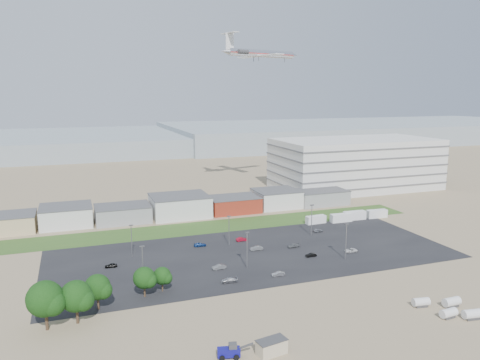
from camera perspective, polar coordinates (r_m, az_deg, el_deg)
name	(u,v)px	position (r m, az deg, el deg)	size (l,w,h in m)	color
ground	(263,280)	(123.67, 2.86, -12.12)	(700.00, 700.00, 0.00)	#8E7A5A
parking_lot	(253,254)	(142.71, 1.60, -8.95)	(120.00, 50.00, 0.01)	black
grass_strip	(208,227)	(170.09, -3.94, -5.74)	(160.00, 16.00, 0.02)	#335620
hills_backdrop	(170,141)	(430.69, -8.49, 4.69)	(700.00, 200.00, 9.00)	gray
building_row	(152,208)	(183.52, -10.72, -3.39)	(170.00, 20.00, 8.00)	silver
parking_garage	(355,164)	(243.61, 13.88, 1.95)	(80.00, 40.00, 25.00)	silver
portable_shed	(272,347)	(92.00, 3.88, -19.63)	(5.70, 2.96, 2.87)	#BFB090
telehandler	(229,351)	(90.80, -1.38, -20.08)	(6.69, 2.23, 2.79)	navy
storage_tank_nw	(421,302)	(116.74, 21.19, -13.68)	(3.77, 1.88, 2.26)	silver
storage_tank_ne	(452,302)	(119.24, 24.38, -13.36)	(4.02, 2.01, 2.41)	silver
storage_tank_sw	(449,313)	(113.70, 24.08, -14.57)	(3.76, 1.88, 2.26)	silver
storage_tank_se	(472,314)	(115.15, 26.43, -14.41)	(3.97, 1.98, 2.38)	silver
box_trailer_a	(316,220)	(176.19, 9.22, -4.78)	(7.75, 2.42, 2.91)	silver
box_trailer_b	(341,218)	(180.02, 12.21, -4.53)	(8.19, 2.56, 3.07)	silver
box_trailer_c	(354,215)	(184.34, 13.79, -4.22)	(8.64, 2.70, 3.24)	silver
box_trailer_d	(377,214)	(189.46, 16.33, -3.97)	(8.19, 2.56, 3.07)	silver
tree_far_left	(45,303)	(105.37, -22.66, -13.63)	(7.91, 7.91, 11.87)	black
tree_left	(76,299)	(106.10, -19.34, -13.58)	(7.11, 7.11, 10.66)	black
tree_mid	(98,290)	(111.30, -16.98, -12.68)	(6.15, 6.15, 9.23)	black
tree_right	(144,280)	(115.03, -11.60, -11.88)	(5.58, 5.58, 8.37)	black
tree_near	(162,278)	(117.57, -9.47, -11.67)	(4.63, 4.63, 6.94)	black
lightpole_front_l	(143,266)	(120.65, -11.77, -10.25)	(1.24, 0.52, 10.52)	slate
lightpole_front_m	(247,250)	(129.82, 0.86, -8.56)	(1.21, 0.50, 10.29)	slate
lightpole_front_r	(346,242)	(139.79, 12.79, -7.34)	(1.26, 0.52, 10.68)	slate
lightpole_back_l	(132,241)	(142.00, -13.07, -7.26)	(1.15, 0.48, 9.76)	slate
lightpole_back_m	(229,231)	(148.75, -1.35, -6.19)	(1.13, 0.47, 9.61)	slate
lightpole_back_r	(312,220)	(160.42, 8.72, -4.86)	(1.26, 0.52, 10.70)	slate
airliner	(261,53)	(227.30, 2.62, 15.16)	(44.36, 30.25, 13.11)	silver
parked_car_0	(351,250)	(147.65, 13.35, -8.35)	(1.80, 3.91, 1.09)	silver
parked_car_1	(311,255)	(141.37, 8.66, -9.03)	(1.16, 3.31, 1.09)	black
parked_car_3	(229,280)	(122.12, -1.34, -12.09)	(1.78, 4.39, 1.27)	#A5A5AA
parked_car_4	(219,267)	(130.64, -2.56, -10.54)	(1.37, 3.94, 1.30)	#595B5E
parked_car_5	(111,265)	(136.60, -15.46, -10.00)	(1.36, 3.38, 1.15)	black
parked_car_6	(200,245)	(149.41, -4.89, -7.85)	(1.59, 3.91, 1.14)	navy
parked_car_7	(256,248)	(145.41, 2.01, -8.31)	(1.40, 4.00, 1.32)	#595B5E
parked_car_8	(318,230)	(165.68, 9.48, -6.09)	(1.43, 3.55, 1.21)	#A5A5AA
parked_car_11	(242,239)	(153.95, 0.21, -7.23)	(1.30, 3.73, 1.23)	maroon
parked_car_12	(293,246)	(148.92, 6.52, -7.95)	(1.60, 3.93, 1.14)	#595B5E
parked_car_13	(278,274)	(126.38, 4.68, -11.35)	(1.22, 3.51, 1.16)	#A5A5AA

